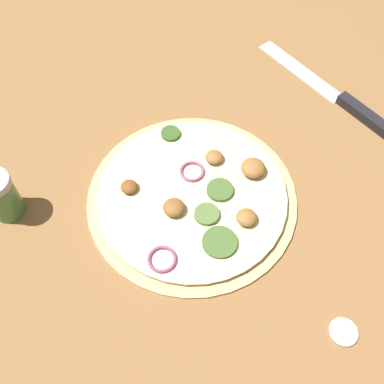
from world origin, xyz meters
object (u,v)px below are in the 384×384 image
at_px(knife, 348,104).
at_px(loose_cap, 344,332).
at_px(pizza, 194,196).
at_px(spice_jar, 1,196).

bearing_deg(knife, loose_cap, 130.17).
bearing_deg(pizza, knife, -152.32).
bearing_deg(spice_jar, knife, -166.36).
relative_size(knife, spice_jar, 3.52).
bearing_deg(pizza, spice_jar, -3.22).
bearing_deg(knife, pizza, 86.69).
xyz_separation_m(pizza, spice_jar, (0.28, -0.02, 0.03)).
xyz_separation_m(spice_jar, loose_cap, (-0.45, 0.25, -0.04)).
distance_m(pizza, loose_cap, 0.29).
relative_size(knife, loose_cap, 7.42).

